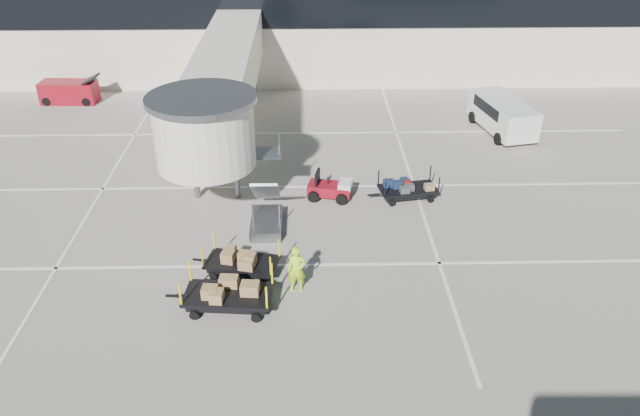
{
  "coord_description": "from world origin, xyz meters",
  "views": [
    {
      "loc": [
        0.49,
        -19.41,
        15.08
      ],
      "look_at": [
        1.01,
        3.3,
        2.0
      ],
      "focal_mm": 35.0,
      "sensor_mm": 36.0,
      "label": 1
    }
  ],
  "objects_px": {
    "suitcase_cart": "(405,190)",
    "box_cart_far": "(229,296)",
    "ground_worker": "(297,269)",
    "belt_loader": "(70,92)",
    "box_cart_near": "(242,262)",
    "minivan": "(502,113)",
    "baggage_tug": "(331,189)"
  },
  "relations": [
    {
      "from": "baggage_tug",
      "to": "minivan",
      "type": "xyz_separation_m",
      "value": [
        10.72,
        8.28,
        0.68
      ]
    },
    {
      "from": "baggage_tug",
      "to": "suitcase_cart",
      "type": "height_order",
      "value": "baggage_tug"
    },
    {
      "from": "box_cart_far",
      "to": "minivan",
      "type": "relative_size",
      "value": 0.74
    },
    {
      "from": "box_cart_near",
      "to": "belt_loader",
      "type": "distance_m",
      "value": 24.37
    },
    {
      "from": "suitcase_cart",
      "to": "box_cart_far",
      "type": "relative_size",
      "value": 0.86
    },
    {
      "from": "box_cart_near",
      "to": "minivan",
      "type": "xyz_separation_m",
      "value": [
        14.56,
        14.58,
        0.67
      ]
    },
    {
      "from": "box_cart_near",
      "to": "minivan",
      "type": "distance_m",
      "value": 20.62
    },
    {
      "from": "box_cart_near",
      "to": "belt_loader",
      "type": "relative_size",
      "value": 0.91
    },
    {
      "from": "suitcase_cart",
      "to": "box_cart_near",
      "type": "relative_size",
      "value": 0.97
    },
    {
      "from": "ground_worker",
      "to": "belt_loader",
      "type": "relative_size",
      "value": 0.49
    },
    {
      "from": "minivan",
      "to": "belt_loader",
      "type": "bearing_deg",
      "value": 156.83
    },
    {
      "from": "box_cart_far",
      "to": "minivan",
      "type": "xyz_separation_m",
      "value": [
        14.88,
        16.83,
        0.61
      ]
    },
    {
      "from": "ground_worker",
      "to": "minivan",
      "type": "xyz_separation_m",
      "value": [
        12.33,
        15.76,
        0.21
      ]
    },
    {
      "from": "box_cart_far",
      "to": "minivan",
      "type": "height_order",
      "value": "minivan"
    },
    {
      "from": "box_cart_near",
      "to": "box_cart_far",
      "type": "relative_size",
      "value": 0.89
    },
    {
      "from": "belt_loader",
      "to": "suitcase_cart",
      "type": "bearing_deg",
      "value": -31.17
    },
    {
      "from": "box_cart_near",
      "to": "belt_loader",
      "type": "xyz_separation_m",
      "value": [
        -13.5,
        20.29,
        0.2
      ]
    },
    {
      "from": "suitcase_cart",
      "to": "minivan",
      "type": "distance_m",
      "value": 11.01
    },
    {
      "from": "baggage_tug",
      "to": "box_cart_near",
      "type": "height_order",
      "value": "box_cart_near"
    },
    {
      "from": "baggage_tug",
      "to": "box_cart_far",
      "type": "distance_m",
      "value": 9.51
    },
    {
      "from": "ground_worker",
      "to": "belt_loader",
      "type": "distance_m",
      "value": 26.62
    },
    {
      "from": "ground_worker",
      "to": "box_cart_far",
      "type": "bearing_deg",
      "value": -158.33
    },
    {
      "from": "box_cart_near",
      "to": "suitcase_cart",
      "type": "bearing_deg",
      "value": 51.91
    },
    {
      "from": "box_cart_far",
      "to": "box_cart_near",
      "type": "bearing_deg",
      "value": 86.82
    },
    {
      "from": "ground_worker",
      "to": "baggage_tug",
      "type": "bearing_deg",
      "value": 76.91
    },
    {
      "from": "box_cart_near",
      "to": "minivan",
      "type": "bearing_deg",
      "value": 57.67
    },
    {
      "from": "box_cart_far",
      "to": "ground_worker",
      "type": "height_order",
      "value": "ground_worker"
    },
    {
      "from": "suitcase_cart",
      "to": "minivan",
      "type": "height_order",
      "value": "minivan"
    },
    {
      "from": "suitcase_cart",
      "to": "box_cart_near",
      "type": "distance_m",
      "value": 9.71
    },
    {
      "from": "suitcase_cart",
      "to": "ground_worker",
      "type": "distance_m",
      "value": 9.06
    },
    {
      "from": "suitcase_cart",
      "to": "box_cart_far",
      "type": "distance_m",
      "value": 11.49
    },
    {
      "from": "baggage_tug",
      "to": "ground_worker",
      "type": "relative_size",
      "value": 1.18
    }
  ]
}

